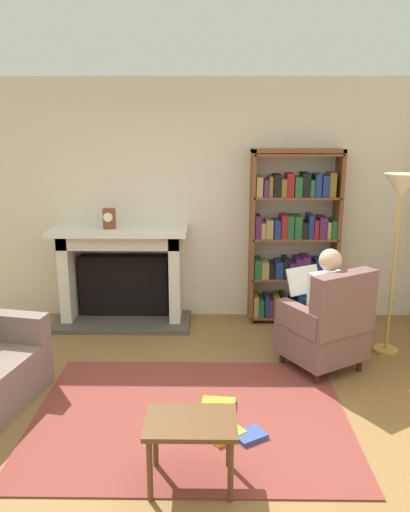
{
  "coord_description": "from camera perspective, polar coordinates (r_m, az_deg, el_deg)",
  "views": [
    {
      "loc": [
        0.16,
        -3.15,
        2.16
      ],
      "look_at": [
        0.1,
        1.2,
        1.05
      ],
      "focal_mm": 35.32,
      "sensor_mm": 36.0,
      "label": 1
    }
  ],
  "objects": [
    {
      "name": "armchair_reading",
      "position": [
        4.71,
        13.71,
        -7.77
      ],
      "size": [
        0.87,
        0.86,
        0.97
      ],
      "rotation": [
        0.0,
        0.0,
        3.68
      ],
      "color": "#331E14",
      "rests_on": "ground"
    },
    {
      "name": "fireplace",
      "position": [
        5.77,
        -9.34,
        -1.77
      ],
      "size": [
        1.53,
        0.64,
        1.1
      ],
      "color": "#4C4742",
      "rests_on": "ground"
    },
    {
      "name": "floor_lamp",
      "position": [
        5.01,
        21.19,
        5.65
      ],
      "size": [
        0.32,
        0.32,
        1.76
      ],
      "color": "#B7933F",
      "rests_on": "ground"
    },
    {
      "name": "bookshelf",
      "position": [
        5.69,
        10.04,
        1.82
      ],
      "size": [
        0.98,
        0.32,
        1.94
      ],
      "color": "brown",
      "rests_on": "ground"
    },
    {
      "name": "scattered_books",
      "position": [
        3.96,
        2.59,
        -18.28
      ],
      "size": [
        0.5,
        0.65,
        0.04
      ],
      "color": "gold",
      "rests_on": "area_rug"
    },
    {
      "name": "side_table",
      "position": [
        3.24,
        -1.6,
        -19.12
      ],
      "size": [
        0.56,
        0.39,
        0.44
      ],
      "color": "brown",
      "rests_on": "ground"
    },
    {
      "name": "mantel_clock",
      "position": [
        5.55,
        -10.8,
        4.19
      ],
      "size": [
        0.14,
        0.14,
        0.22
      ],
      "color": "brown",
      "rests_on": "fireplace"
    },
    {
      "name": "ground",
      "position": [
        3.83,
        -1.85,
        -20.08
      ],
      "size": [
        14.0,
        14.0,
        0.0
      ],
      "primitive_type": "plane",
      "color": "olive"
    },
    {
      "name": "back_wall",
      "position": [
        5.76,
        -0.82,
        6.21
      ],
      "size": [
        5.6,
        0.1,
        2.7
      ],
      "primitive_type": "cube",
      "color": "beige",
      "rests_on": "ground"
    },
    {
      "name": "area_rug",
      "position": [
        4.07,
        -1.65,
        -17.63
      ],
      "size": [
        2.4,
        1.8,
        0.01
      ],
      "primitive_type": "cube",
      "color": "brown",
      "rests_on": "ground"
    },
    {
      "name": "seated_reader",
      "position": [
        4.72,
        12.87,
        -5.11
      ],
      "size": [
        0.54,
        0.59,
        1.14
      ],
      "rotation": [
        0.0,
        0.0,
        3.68
      ],
      "color": "silver",
      "rests_on": "ground"
    }
  ]
}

